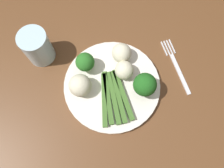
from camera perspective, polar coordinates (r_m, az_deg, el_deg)
ground_plane at (r=1.29m, az=-2.20°, el=-13.33°), size 6.00×6.00×0.02m
dining_table at (r=0.66m, az=-4.21°, el=-8.15°), size 1.34×0.90×0.72m
plate at (r=0.57m, az=0.00°, el=-0.40°), size 0.25×0.25×0.01m
asparagus_bundle at (r=0.55m, az=0.36°, el=-3.39°), size 0.11×0.15×0.01m
broccoli_near_center at (r=0.55m, az=-6.98°, el=5.61°), size 0.05×0.05×0.06m
broccoli_back_right at (r=0.53m, az=8.47°, el=-0.20°), size 0.06×0.06×0.07m
cauliflower_mid at (r=0.57m, az=2.49°, el=8.01°), size 0.05×0.05×0.05m
cauliflower_near_fork at (r=0.54m, az=-8.28°, el=-0.41°), size 0.06×0.06×0.06m
cauliflower_right at (r=0.55m, az=3.21°, el=3.60°), size 0.05×0.05×0.05m
fork at (r=0.62m, az=16.26°, el=4.62°), size 0.06×0.16×0.00m
water_glass at (r=0.60m, az=-18.77°, el=9.07°), size 0.07×0.07×0.09m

